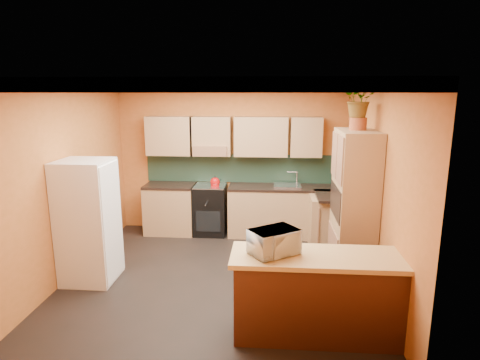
# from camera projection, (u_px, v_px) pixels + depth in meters

# --- Properties ---
(room_shell) EXTENTS (4.24, 4.24, 2.72)m
(room_shell) POSITION_uv_depth(u_px,v_px,m) (220.00, 128.00, 5.54)
(room_shell) COLOR black
(room_shell) RESTS_ON ground
(base_cabinets_back) EXTENTS (3.65, 0.60, 0.88)m
(base_cabinets_back) POSITION_uv_depth(u_px,v_px,m) (244.00, 211.00, 7.36)
(base_cabinets_back) COLOR tan
(base_cabinets_back) RESTS_ON ground
(countertop_back) EXTENTS (3.65, 0.62, 0.04)m
(countertop_back) POSITION_uv_depth(u_px,v_px,m) (244.00, 187.00, 7.26)
(countertop_back) COLOR black
(countertop_back) RESTS_ON base_cabinets_back
(stove) EXTENTS (0.58, 0.58, 0.91)m
(stove) POSITION_uv_depth(u_px,v_px,m) (210.00, 209.00, 7.40)
(stove) COLOR black
(stove) RESTS_ON ground
(kettle) EXTENTS (0.19, 0.19, 0.18)m
(kettle) POSITION_uv_depth(u_px,v_px,m) (215.00, 181.00, 7.23)
(kettle) COLOR #B00B0C
(kettle) RESTS_ON stove
(sink) EXTENTS (0.48, 0.40, 0.03)m
(sink) POSITION_uv_depth(u_px,v_px,m) (287.00, 186.00, 7.19)
(sink) COLOR silver
(sink) RESTS_ON countertop_back
(base_cabinets_right) EXTENTS (0.60, 0.80, 0.88)m
(base_cabinets_right) POSITION_uv_depth(u_px,v_px,m) (334.00, 223.00, 6.71)
(base_cabinets_right) COLOR tan
(base_cabinets_right) RESTS_ON ground
(countertop_right) EXTENTS (0.62, 0.80, 0.04)m
(countertop_right) POSITION_uv_depth(u_px,v_px,m) (335.00, 196.00, 6.61)
(countertop_right) COLOR black
(countertop_right) RESTS_ON base_cabinets_right
(fridge) EXTENTS (0.68, 0.66, 1.70)m
(fridge) POSITION_uv_depth(u_px,v_px,m) (88.00, 221.00, 5.48)
(fridge) COLOR white
(fridge) RESTS_ON ground
(pantry) EXTENTS (0.48, 0.90, 2.10)m
(pantry) POSITION_uv_depth(u_px,v_px,m) (353.00, 209.00, 5.38)
(pantry) COLOR tan
(pantry) RESTS_ON ground
(fern_pot) EXTENTS (0.22, 0.22, 0.16)m
(fern_pot) POSITION_uv_depth(u_px,v_px,m) (358.00, 124.00, 5.18)
(fern_pot) COLOR #9A4725
(fern_pot) RESTS_ON pantry
(fern) EXTENTS (0.51, 0.48, 0.47)m
(fern) POSITION_uv_depth(u_px,v_px,m) (360.00, 99.00, 5.11)
(fern) COLOR tan
(fern) RESTS_ON fern_pot
(breakfast_bar) EXTENTS (1.80, 0.55, 0.88)m
(breakfast_bar) POSITION_uv_depth(u_px,v_px,m) (320.00, 298.00, 4.26)
(breakfast_bar) COLOR #4B2011
(breakfast_bar) RESTS_ON ground
(bar_top) EXTENTS (1.90, 0.65, 0.05)m
(bar_top) POSITION_uv_depth(u_px,v_px,m) (322.00, 257.00, 4.16)
(bar_top) COLOR tan
(bar_top) RESTS_ON breakfast_bar
(microwave) EXTENTS (0.58, 0.55, 0.27)m
(microwave) POSITION_uv_depth(u_px,v_px,m) (274.00, 242.00, 4.16)
(microwave) COLOR white
(microwave) RESTS_ON bar_top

